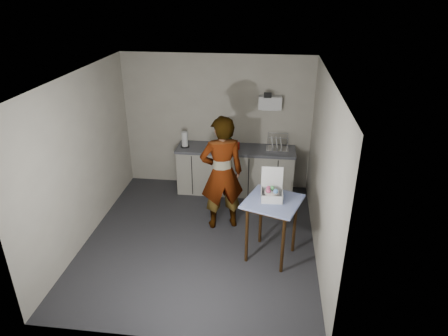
# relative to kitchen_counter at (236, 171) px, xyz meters

# --- Properties ---
(ground) EXTENTS (4.00, 4.00, 0.00)m
(ground) POSITION_rel_kitchen_counter_xyz_m (-0.40, -1.70, -0.43)
(ground) COLOR #28282D
(ground) RESTS_ON ground
(wall_back) EXTENTS (3.60, 0.02, 2.60)m
(wall_back) POSITION_rel_kitchen_counter_xyz_m (-0.40, 0.29, 0.87)
(wall_back) COLOR #B4AD9D
(wall_back) RESTS_ON ground
(wall_right) EXTENTS (0.02, 4.00, 2.60)m
(wall_right) POSITION_rel_kitchen_counter_xyz_m (1.39, -1.70, 0.87)
(wall_right) COLOR #B4AD9D
(wall_right) RESTS_ON ground
(wall_left) EXTENTS (0.02, 4.00, 2.60)m
(wall_left) POSITION_rel_kitchen_counter_xyz_m (-2.19, -1.70, 0.87)
(wall_left) COLOR #B4AD9D
(wall_left) RESTS_ON ground
(ceiling) EXTENTS (3.60, 4.00, 0.01)m
(ceiling) POSITION_rel_kitchen_counter_xyz_m (-0.40, -1.70, 2.17)
(ceiling) COLOR white
(ceiling) RESTS_ON wall_back
(kitchen_counter) EXTENTS (2.24, 0.62, 0.91)m
(kitchen_counter) POSITION_rel_kitchen_counter_xyz_m (0.00, 0.00, 0.00)
(kitchen_counter) COLOR black
(kitchen_counter) RESTS_ON ground
(wall_shelf) EXTENTS (0.42, 0.18, 0.37)m
(wall_shelf) POSITION_rel_kitchen_counter_xyz_m (0.60, 0.22, 1.32)
(wall_shelf) COLOR white
(wall_shelf) RESTS_ON ground
(side_table) EXTENTS (0.94, 0.94, 0.96)m
(side_table) POSITION_rel_kitchen_counter_xyz_m (0.72, -1.99, 0.41)
(side_table) COLOR #321B0B
(side_table) RESTS_ON ground
(standing_man) EXTENTS (0.82, 0.66, 1.93)m
(standing_man) POSITION_rel_kitchen_counter_xyz_m (-0.11, -1.24, 0.54)
(standing_man) COLOR #B2A593
(standing_man) RESTS_ON ground
(soap_bottle) EXTENTS (0.14, 0.14, 0.32)m
(soap_bottle) POSITION_rel_kitchen_counter_xyz_m (-0.11, -0.11, 0.64)
(soap_bottle) COLOR black
(soap_bottle) RESTS_ON kitchen_counter
(soda_can) EXTENTS (0.07, 0.07, 0.14)m
(soda_can) POSITION_rel_kitchen_counter_xyz_m (0.04, -0.05, 0.55)
(soda_can) COLOR red
(soda_can) RESTS_ON kitchen_counter
(dark_bottle) EXTENTS (0.06, 0.06, 0.21)m
(dark_bottle) POSITION_rel_kitchen_counter_xyz_m (-0.25, 0.06, 0.59)
(dark_bottle) COLOR black
(dark_bottle) RESTS_ON kitchen_counter
(paper_towel) EXTENTS (0.17, 0.17, 0.30)m
(paper_towel) POSITION_rel_kitchen_counter_xyz_m (-0.97, -0.04, 0.63)
(paper_towel) COLOR black
(paper_towel) RESTS_ON kitchen_counter
(dish_rack) EXTENTS (0.40, 0.30, 0.28)m
(dish_rack) POSITION_rel_kitchen_counter_xyz_m (0.77, 0.05, 0.55)
(dish_rack) COLOR silver
(dish_rack) RESTS_ON kitchen_counter
(bakery_box) EXTENTS (0.32, 0.33, 0.43)m
(bakery_box) POSITION_rel_kitchen_counter_xyz_m (0.69, -1.93, 0.63)
(bakery_box) COLOR white
(bakery_box) RESTS_ON side_table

